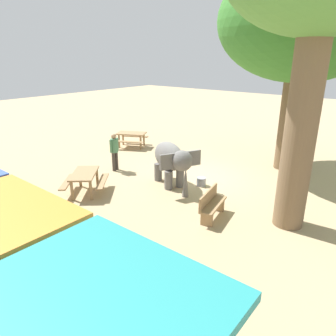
{
  "coord_description": "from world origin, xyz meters",
  "views": [
    {
      "loc": [
        -6.55,
        10.02,
        4.7
      ],
      "look_at": [
        0.28,
        1.61,
        0.8
      ],
      "focal_mm": 33.54,
      "sensor_mm": 36.0,
      "label": 1
    }
  ],
  "objects_px": {
    "wooden_bench": "(211,204)",
    "picnic_table_far": "(85,178)",
    "elephant": "(172,160)",
    "picnic_table_near": "(131,136)",
    "shade_tree_secondary": "(302,21)",
    "person_handler": "(114,149)",
    "feed_bucket": "(201,182)"
  },
  "relations": [
    {
      "from": "person_handler",
      "to": "picnic_table_far",
      "type": "bearing_deg",
      "value": -73.87
    },
    {
      "from": "person_handler",
      "to": "feed_bucket",
      "type": "xyz_separation_m",
      "value": [
        -3.82,
        -0.92,
        -0.79
      ]
    },
    {
      "from": "shade_tree_secondary",
      "to": "elephant",
      "type": "bearing_deg",
      "value": 61.2
    },
    {
      "from": "person_handler",
      "to": "shade_tree_secondary",
      "type": "bearing_deg",
      "value": 35.14
    },
    {
      "from": "picnic_table_near",
      "to": "feed_bucket",
      "type": "distance_m",
      "value": 6.32
    },
    {
      "from": "person_handler",
      "to": "picnic_table_near",
      "type": "distance_m",
      "value": 3.74
    },
    {
      "from": "shade_tree_secondary",
      "to": "picnic_table_far",
      "type": "bearing_deg",
      "value": 57.61
    },
    {
      "from": "elephant",
      "to": "shade_tree_secondary",
      "type": "distance_m",
      "value": 7.25
    },
    {
      "from": "elephant",
      "to": "shade_tree_secondary",
      "type": "relative_size",
      "value": 0.28
    },
    {
      "from": "elephant",
      "to": "picnic_table_near",
      "type": "bearing_deg",
      "value": 175.98
    },
    {
      "from": "person_handler",
      "to": "wooden_bench",
      "type": "relative_size",
      "value": 1.12
    },
    {
      "from": "elephant",
      "to": "picnic_table_near",
      "type": "height_order",
      "value": "elephant"
    },
    {
      "from": "person_handler",
      "to": "picnic_table_near",
      "type": "xyz_separation_m",
      "value": [
        2.1,
        -3.07,
        -0.36
      ]
    },
    {
      "from": "elephant",
      "to": "feed_bucket",
      "type": "distance_m",
      "value": 1.44
    },
    {
      "from": "person_handler",
      "to": "picnic_table_far",
      "type": "distance_m",
      "value": 2.51
    },
    {
      "from": "shade_tree_secondary",
      "to": "feed_bucket",
      "type": "xyz_separation_m",
      "value": [
        1.7,
        4.0,
        -5.75
      ]
    },
    {
      "from": "wooden_bench",
      "to": "picnic_table_far",
      "type": "height_order",
      "value": "wooden_bench"
    },
    {
      "from": "person_handler",
      "to": "wooden_bench",
      "type": "distance_m",
      "value": 5.55
    },
    {
      "from": "picnic_table_near",
      "to": "shade_tree_secondary",
      "type": "bearing_deg",
      "value": 165.8
    },
    {
      "from": "elephant",
      "to": "wooden_bench",
      "type": "height_order",
      "value": "elephant"
    },
    {
      "from": "picnic_table_far",
      "to": "feed_bucket",
      "type": "relative_size",
      "value": 5.84
    },
    {
      "from": "picnic_table_near",
      "to": "picnic_table_far",
      "type": "height_order",
      "value": "same"
    },
    {
      "from": "person_handler",
      "to": "shade_tree_secondary",
      "type": "xyz_separation_m",
      "value": [
        -5.53,
        -4.92,
        4.97
      ]
    },
    {
      "from": "feed_bucket",
      "to": "shade_tree_secondary",
      "type": "bearing_deg",
      "value": -113.07
    },
    {
      "from": "shade_tree_secondary",
      "to": "picnic_table_near",
      "type": "bearing_deg",
      "value": 13.59
    },
    {
      "from": "wooden_bench",
      "to": "picnic_table_far",
      "type": "xyz_separation_m",
      "value": [
        4.49,
        1.28,
        0.12
      ]
    },
    {
      "from": "shade_tree_secondary",
      "to": "person_handler",
      "type": "bearing_deg",
      "value": 41.66
    },
    {
      "from": "picnic_table_far",
      "to": "person_handler",
      "type": "bearing_deg",
      "value": 161.69
    },
    {
      "from": "shade_tree_secondary",
      "to": "picnic_table_near",
      "type": "height_order",
      "value": "shade_tree_secondary"
    },
    {
      "from": "picnic_table_near",
      "to": "feed_bucket",
      "type": "relative_size",
      "value": 5.6
    },
    {
      "from": "wooden_bench",
      "to": "feed_bucket",
      "type": "xyz_separation_m",
      "value": [
        1.62,
        -1.93,
        -0.31
      ]
    },
    {
      "from": "person_handler",
      "to": "picnic_table_far",
      "type": "relative_size",
      "value": 0.77
    }
  ]
}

